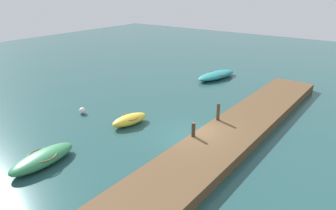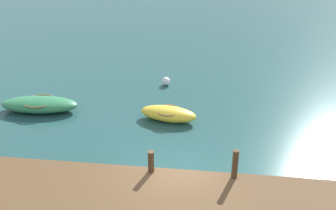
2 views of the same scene
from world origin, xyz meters
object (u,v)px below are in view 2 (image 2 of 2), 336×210
object	(u,v)px
mooring_post_west	(151,162)
mooring_post_mid_west	(235,164)
marker_buoy	(166,81)
dinghy_yellow	(168,114)
rowboat_green	(39,104)

from	to	relation	value
mooring_post_west	mooring_post_mid_west	bearing A→B (deg)	0.00
mooring_post_west	mooring_post_mid_west	world-z (taller)	mooring_post_mid_west
marker_buoy	dinghy_yellow	bearing A→B (deg)	-81.31
rowboat_green	marker_buoy	xyz separation A→B (m)	(5.61, 3.76, -0.12)
marker_buoy	rowboat_green	bearing A→B (deg)	-146.16
rowboat_green	mooring_post_mid_west	bearing A→B (deg)	-33.19
marker_buoy	mooring_post_west	bearing A→B (deg)	-86.25
mooring_post_west	rowboat_green	bearing A→B (deg)	140.80
mooring_post_west	dinghy_yellow	bearing A→B (deg)	89.69
mooring_post_west	marker_buoy	xyz separation A→B (m)	(-0.58, 8.81, -0.77)
mooring_post_mid_west	dinghy_yellow	bearing A→B (deg)	120.34
dinghy_yellow	mooring_post_mid_west	distance (m)	5.69
mooring_post_mid_west	marker_buoy	distance (m)	9.50
mooring_post_west	marker_buoy	distance (m)	8.86
dinghy_yellow	mooring_post_mid_west	bearing A→B (deg)	-50.04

